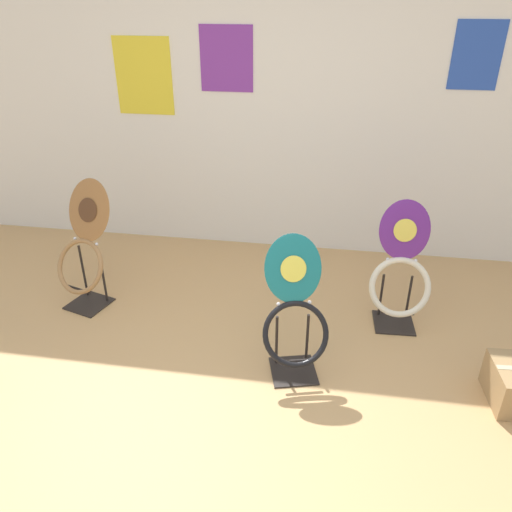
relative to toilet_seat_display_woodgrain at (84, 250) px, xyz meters
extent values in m
plane|color=tan|center=(1.23, -1.22, -0.45)|extent=(14.00, 14.00, 0.00)
cube|color=silver|center=(1.23, 1.21, 0.85)|extent=(8.00, 0.06, 2.60)
cube|color=yellow|center=(0.14, 1.17, 1.04)|extent=(0.49, 0.01, 0.62)
cube|color=#284CAD|center=(2.74, 1.17, 1.24)|extent=(0.36, 0.01, 0.49)
cube|color=purple|center=(0.85, 1.17, 1.18)|extent=(0.43, 0.01, 0.50)
cube|color=black|center=(-0.01, -0.04, -0.44)|extent=(0.35, 0.35, 0.01)
cylinder|color=black|center=(-0.08, 0.07, -0.23)|extent=(0.02, 0.02, 0.43)
cylinder|color=black|center=(0.11, 0.01, -0.23)|extent=(0.02, 0.02, 0.43)
cylinder|color=black|center=(-0.04, -0.12, -0.27)|extent=(0.22, 0.08, 0.02)
torus|color=#9E7042|center=(-0.02, -0.06, -0.10)|extent=(0.47, 0.35, 0.37)
ellipsoid|color=#936033|center=(0.03, 0.11, 0.27)|extent=(0.41, 0.29, 0.44)
ellipsoid|color=#4C2D19|center=(0.03, 0.09, 0.28)|extent=(0.18, 0.11, 0.17)
sphere|color=silver|center=(-0.09, 0.06, 0.06)|extent=(0.02, 0.02, 0.02)
sphere|color=silver|center=(0.11, 0.00, 0.06)|extent=(0.02, 0.02, 0.02)
cube|color=black|center=(1.60, -0.55, -0.44)|extent=(0.34, 0.34, 0.01)
cylinder|color=black|center=(1.48, -0.49, -0.26)|extent=(0.02, 0.02, 0.36)
cylinder|color=black|center=(1.67, -0.44, -0.26)|extent=(0.02, 0.02, 0.36)
cylinder|color=black|center=(1.62, -0.63, -0.30)|extent=(0.22, 0.08, 0.02)
torus|color=black|center=(1.61, -0.57, -0.14)|extent=(0.45, 0.34, 0.36)
ellipsoid|color=#197075|center=(1.56, -0.41, 0.22)|extent=(0.38, 0.26, 0.40)
ellipsoid|color=#EADB4C|center=(1.57, -0.42, 0.22)|extent=(0.17, 0.10, 0.15)
sphere|color=silver|center=(1.49, -0.51, 0.02)|extent=(0.02, 0.02, 0.02)
sphere|color=silver|center=(1.68, -0.46, 0.02)|extent=(0.02, 0.02, 0.02)
cube|color=black|center=(2.27, 0.07, -0.44)|extent=(0.29, 0.29, 0.01)
cylinder|color=black|center=(2.17, 0.16, -0.27)|extent=(0.02, 0.02, 0.34)
cylinder|color=black|center=(2.36, 0.17, -0.27)|extent=(0.02, 0.02, 0.34)
cylinder|color=black|center=(2.27, 0.00, -0.30)|extent=(0.22, 0.03, 0.02)
torus|color=beige|center=(2.27, 0.05, -0.13)|extent=(0.43, 0.23, 0.40)
ellipsoid|color=#60237F|center=(2.26, 0.18, 0.25)|extent=(0.35, 0.15, 0.41)
ellipsoid|color=#E5CC4C|center=(2.27, 0.17, 0.25)|extent=(0.16, 0.05, 0.15)
sphere|color=silver|center=(2.17, 0.13, 0.04)|extent=(0.02, 0.02, 0.02)
sphere|color=silver|center=(2.36, 0.13, 0.04)|extent=(0.02, 0.02, 0.02)
camera|label=1|loc=(1.75, -2.98, 1.70)|focal=35.00mm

